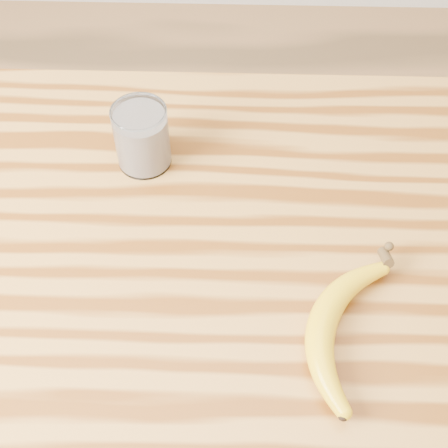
{
  "coord_description": "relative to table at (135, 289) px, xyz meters",
  "views": [
    {
      "loc": [
        0.16,
        -0.54,
        1.66
      ],
      "look_at": [
        0.15,
        0.02,
        0.93
      ],
      "focal_mm": 50.0,
      "sensor_mm": 36.0,
      "label": 1
    }
  ],
  "objects": [
    {
      "name": "table",
      "position": [
        0.0,
        0.0,
        0.0
      ],
      "size": [
        1.2,
        0.8,
        0.9
      ],
      "color": "#B37932",
      "rests_on": "ground"
    },
    {
      "name": "smoothie_glass",
      "position": [
        0.01,
        0.17,
        0.18
      ],
      "size": [
        0.09,
        0.09,
        0.11
      ],
      "color": "white",
      "rests_on": "table"
    },
    {
      "name": "banana",
      "position": [
        0.28,
        -0.13,
        0.15
      ],
      "size": [
        0.22,
        0.35,
        0.04
      ],
      "primitive_type": null,
      "rotation": [
        0.0,
        0.0,
        -0.33
      ],
      "color": "yellow",
      "rests_on": "table"
    }
  ]
}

